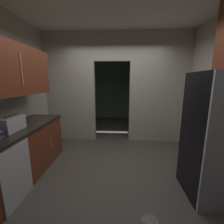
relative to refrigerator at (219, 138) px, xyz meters
The scene contains 9 objects.
ground 1.79m from the refrigerator, 159.35° to the left, with size 20.00×20.00×0.00m, color #47423D.
kitchen_overhead_slab 2.67m from the refrigerator, 145.75° to the left, with size 4.16×6.96×0.06m, color silver.
kitchen_partition 2.57m from the refrigerator, 125.26° to the left, with size 3.76×0.12×2.84m.
adjoining_room_shell 4.21m from the refrigerator, 110.49° to the left, with size 3.76×2.71×2.84m.
refrigerator is the anchor object (origin of this frame).
lower_cabinet_run 3.06m from the refrigerator, behind, with size 0.65×1.97×0.88m.
dishwasher 2.76m from the refrigerator, behind, with size 0.02×0.56×0.82m.
upper_cabinet_counterside 3.16m from the refrigerator, behind, with size 0.36×1.77×0.78m.
boombox 2.99m from the refrigerator, behind, with size 0.19×0.42×0.24m.
Camera 1 is at (0.12, -2.57, 1.63)m, focal length 24.27 mm.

